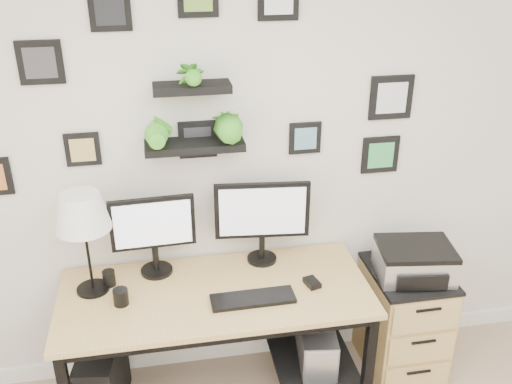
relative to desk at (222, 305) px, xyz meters
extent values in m
plane|color=silver|center=(0.21, 0.33, 0.67)|extent=(4.00, 0.00, 4.00)
cube|color=white|center=(0.21, 0.32, -0.58)|extent=(4.00, 0.03, 0.10)
cube|color=tan|center=(-0.04, -0.04, 0.11)|extent=(1.60, 0.70, 0.03)
cube|color=black|center=(-0.04, -0.04, 0.07)|extent=(1.54, 0.64, 0.05)
cube|color=black|center=(-0.04, 0.29, -0.17)|extent=(1.44, 0.02, 0.41)
cube|color=black|center=(0.51, -0.04, -0.45)|extent=(0.45, 0.63, 0.03)
cube|color=black|center=(-0.79, 0.26, -0.27)|extent=(0.05, 0.05, 0.72)
cube|color=black|center=(0.71, -0.34, -0.27)|extent=(0.05, 0.05, 0.72)
cube|color=black|center=(0.71, 0.26, -0.27)|extent=(0.05, 0.05, 0.72)
cylinder|color=black|center=(-0.33, 0.20, 0.13)|extent=(0.18, 0.18, 0.02)
cylinder|color=black|center=(-0.33, 0.20, 0.21)|extent=(0.04, 0.04, 0.15)
cube|color=black|center=(-0.33, 0.19, 0.43)|extent=(0.44, 0.05, 0.29)
cube|color=silver|center=(-0.33, 0.17, 0.43)|extent=(0.40, 0.02, 0.25)
cylinder|color=black|center=(0.26, 0.21, 0.13)|extent=(0.18, 0.18, 0.02)
cylinder|color=black|center=(0.26, 0.21, 0.21)|extent=(0.04, 0.04, 0.15)
cube|color=black|center=(0.26, 0.21, 0.44)|extent=(0.51, 0.08, 0.32)
cube|color=silver|center=(0.25, 0.19, 0.44)|extent=(0.46, 0.05, 0.28)
cube|color=black|center=(0.14, -0.15, 0.13)|extent=(0.43, 0.14, 0.02)
cube|color=black|center=(0.47, -0.08, 0.14)|extent=(0.08, 0.11, 0.03)
cylinder|color=black|center=(-0.66, 0.09, 0.13)|extent=(0.17, 0.17, 0.02)
cylinder|color=black|center=(-0.66, 0.09, 0.38)|extent=(0.01, 0.01, 0.50)
cone|color=white|center=(-0.66, 0.09, 0.58)|extent=(0.27, 0.27, 0.19)
cylinder|color=black|center=(-0.51, -0.06, 0.17)|extent=(0.08, 0.08, 0.08)
cylinder|color=black|center=(-0.57, 0.12, 0.17)|extent=(0.07, 0.07, 0.08)
cube|color=black|center=(-0.66, 0.00, -0.40)|extent=(0.26, 0.47, 0.44)
cube|color=gray|center=(0.53, -0.01, -0.41)|extent=(0.25, 0.45, 0.43)
cube|color=silver|center=(0.50, -0.22, -0.41)|extent=(0.17, 0.03, 0.40)
cube|color=tan|center=(1.08, 0.06, -0.30)|extent=(0.42, 0.50, 0.65)
cube|color=black|center=(1.08, 0.06, 0.03)|extent=(0.43, 0.51, 0.02)
cube|color=tan|center=(1.08, -0.19, -0.52)|extent=(0.39, 0.02, 0.18)
cylinder|color=black|center=(1.08, -0.21, -0.46)|extent=(0.14, 0.02, 0.02)
cube|color=tan|center=(1.08, -0.19, -0.30)|extent=(0.39, 0.02, 0.18)
cylinder|color=black|center=(1.08, -0.21, -0.24)|extent=(0.14, 0.02, 0.02)
cube|color=tan|center=(1.08, -0.19, -0.08)|extent=(0.39, 0.02, 0.18)
cylinder|color=black|center=(1.08, -0.21, -0.02)|extent=(0.14, 0.02, 0.02)
cube|color=silver|center=(1.09, 0.03, 0.12)|extent=(0.45, 0.37, 0.16)
cube|color=black|center=(1.09, 0.03, 0.22)|extent=(0.45, 0.37, 0.03)
cube|color=black|center=(1.06, -0.13, 0.10)|extent=(0.28, 0.06, 0.09)
cube|color=black|center=(-0.09, 0.24, 0.82)|extent=(0.50, 0.18, 0.04)
cube|color=black|center=(-0.09, 0.23, 1.12)|extent=(0.38, 0.15, 0.04)
imported|color=green|center=(-0.26, 0.24, 0.98)|extent=(0.15, 0.12, 0.27)
imported|color=green|center=(0.08, 0.24, 0.98)|extent=(0.15, 0.15, 0.27)
imported|color=green|center=(-0.09, 0.23, 1.27)|extent=(0.13, 0.09, 0.25)
cube|color=black|center=(-0.06, 0.32, 0.83)|extent=(0.20, 0.02, 0.20)
cube|color=#28292E|center=(-0.06, 0.31, 0.83)|extent=(0.14, 0.00, 0.14)
cube|color=black|center=(-0.64, 0.32, 0.81)|extent=(0.17, 0.02, 0.17)
cube|color=tan|center=(-0.64, 0.31, 0.81)|extent=(0.12, 0.00, 0.12)
cube|color=black|center=(-0.78, 0.32, 1.25)|extent=(0.21, 0.02, 0.21)
cube|color=#36343A|center=(-0.78, 0.31, 1.25)|extent=(0.14, 0.00, 0.14)
cube|color=black|center=(0.98, 0.32, 0.99)|extent=(0.24, 0.02, 0.24)
cube|color=silver|center=(0.98, 0.31, 0.99)|extent=(0.17, 0.00, 0.17)
cube|color=black|center=(0.51, 0.32, 0.80)|extent=(0.17, 0.02, 0.17)
cube|color=#5C8FA1|center=(0.51, 0.31, 0.80)|extent=(0.12, 0.00, 0.12)
cube|color=black|center=(0.95, 0.32, 0.67)|extent=(0.21, 0.02, 0.21)
cube|color=#3BA356|center=(0.95, 0.31, 0.67)|extent=(0.15, 0.00, 0.15)
cube|color=black|center=(-0.44, 0.32, 1.48)|extent=(0.19, 0.02, 0.19)
cube|color=black|center=(-0.44, 0.31, 1.48)|extent=(0.13, 0.00, 0.13)
camera|label=1|loc=(-0.27, -2.46, 1.85)|focal=40.00mm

